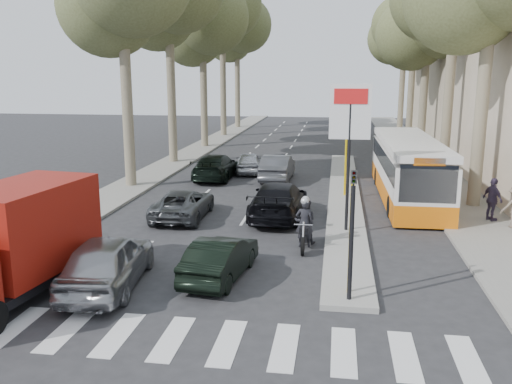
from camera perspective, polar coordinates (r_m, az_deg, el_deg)
ground at (r=16.41m, az=-1.92°, el=-8.93°), size 120.00×120.00×0.00m
sidewalk_right at (r=40.86m, az=16.63°, el=3.62°), size 3.20×70.00×0.12m
median_left at (r=44.74m, az=-5.53°, el=4.81°), size 2.40×64.00×0.12m
traffic_island at (r=26.68m, az=9.28°, el=-0.48°), size 1.50×26.00×0.16m
building_far at (r=50.67m, az=23.76°, el=13.73°), size 11.00×20.00×16.00m
billboard at (r=20.15m, az=9.80°, el=5.79°), size 1.50×12.10×5.60m
traffic_light_island at (r=13.97m, az=10.10°, el=-2.23°), size 0.16×0.41×3.60m
tree_l_c at (r=44.59m, az=-5.48°, el=17.64°), size 7.40×7.20×13.71m
tree_l_d at (r=52.55m, az=-3.42°, el=18.77°), size 7.40×7.20×15.66m
tree_l_e at (r=60.29m, az=-1.87°, el=16.98°), size 7.40×7.20×14.49m
tree_r_c at (r=41.76m, az=17.88°, el=17.00°), size 7.40×7.20×13.32m
tree_r_d at (r=49.79m, az=16.61°, el=17.85°), size 7.40×7.20×14.88m
tree_r_e at (r=57.65m, az=15.56°, el=16.41°), size 7.40×7.20×14.10m
silver_hatchback at (r=15.98m, az=-15.34°, el=-7.01°), size 2.30×4.73×1.56m
dark_hatchback at (r=16.17m, az=-3.77°, el=-6.92°), size 1.78×3.91×1.24m
queue_car_a at (r=22.92m, az=-7.68°, el=-1.22°), size 2.08×4.37×1.20m
queue_car_b at (r=22.75m, az=2.36°, el=-0.83°), size 2.22×5.23×1.51m
queue_car_c at (r=32.91m, az=-0.78°, el=3.12°), size 1.99×3.91×1.28m
queue_car_d at (r=30.65m, az=2.27°, el=2.59°), size 1.64×4.47×1.46m
queue_car_e at (r=31.12m, az=-4.22°, el=2.69°), size 2.07×4.96×1.43m
red_truck at (r=15.88m, az=-24.16°, el=-4.69°), size 2.80×5.88×3.02m
city_bus at (r=26.96m, az=15.67°, el=2.54°), size 2.60×11.19×2.94m
motorcycle at (r=18.99m, az=5.15°, el=-3.32°), size 0.77×2.16×1.84m
pedestrian_near at (r=23.76m, az=23.65°, el=-0.72°), size 0.91×1.14×1.75m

